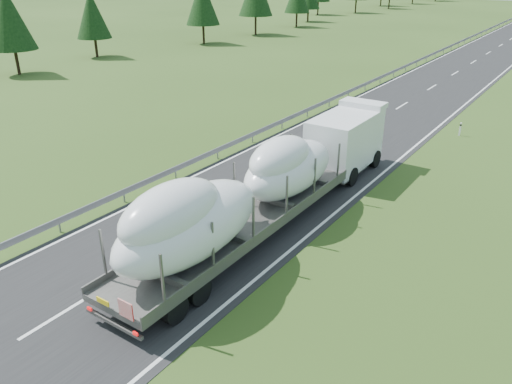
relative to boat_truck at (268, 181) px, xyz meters
The scene contains 3 objects.
ground 10.70m from the boat_truck, 103.71° to the right, with size 400.00×400.00×0.00m, color #2A4316.
guardrail 90.16m from the boat_truck, 94.95° to the left, with size 0.10×400.00×0.76m.
boat_truck is the anchor object (origin of this frame).
Camera 1 is at (14.17, -7.86, 11.60)m, focal length 35.00 mm.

